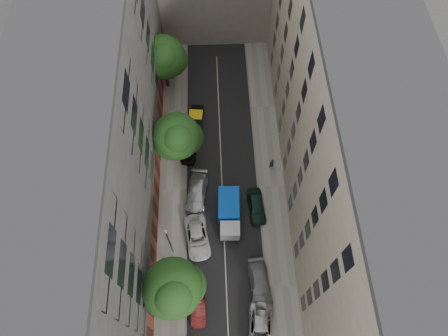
{
  "coord_description": "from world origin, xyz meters",
  "views": [
    {
      "loc": [
        -0.56,
        -19.12,
        40.45
      ],
      "look_at": [
        0.18,
        -0.62,
        6.0
      ],
      "focal_mm": 32.0,
      "sensor_mm": 36.0,
      "label": 1
    }
  ],
  "objects_px": {
    "car_left_5": "(196,120)",
    "pedestrian": "(272,163)",
    "tree_far": "(164,59)",
    "car_left_2": "(197,237)",
    "tarp_truck": "(229,213)",
    "lamp_post": "(169,240)",
    "tree_mid": "(178,138)",
    "car_left_1": "(198,305)",
    "car_right_1": "(260,284)",
    "car_right_2": "(256,206)",
    "car_left_4": "(190,148)",
    "tree_near": "(174,290)",
    "car_left_3": "(197,193)",
    "car_right_0": "(260,330)"
  },
  "relations": [
    {
      "from": "car_left_3",
      "to": "car_right_2",
      "type": "height_order",
      "value": "car_left_3"
    },
    {
      "from": "car_right_2",
      "to": "tree_mid",
      "type": "bearing_deg",
      "value": 138.31
    },
    {
      "from": "car_left_4",
      "to": "pedestrian",
      "type": "distance_m",
      "value": 9.64
    },
    {
      "from": "tarp_truck",
      "to": "lamp_post",
      "type": "distance_m",
      "value": 7.41
    },
    {
      "from": "car_right_2",
      "to": "tree_mid",
      "type": "xyz_separation_m",
      "value": [
        -8.1,
        6.19,
        4.49
      ]
    },
    {
      "from": "lamp_post",
      "to": "car_left_5",
      "type": "bearing_deg",
      "value": 81.07
    },
    {
      "from": "car_left_1",
      "to": "car_left_2",
      "type": "bearing_deg",
      "value": 87.91
    },
    {
      "from": "car_left_1",
      "to": "tree_near",
      "type": "xyz_separation_m",
      "value": [
        -1.7,
        0.45,
        5.33
      ]
    },
    {
      "from": "tarp_truck",
      "to": "tree_mid",
      "type": "relative_size",
      "value": 0.7
    },
    {
      "from": "car_left_5",
      "to": "pedestrian",
      "type": "xyz_separation_m",
      "value": [
        8.5,
        -6.55,
        0.28
      ]
    },
    {
      "from": "car_left_1",
      "to": "car_right_1",
      "type": "height_order",
      "value": "car_right_1"
    },
    {
      "from": "car_left_4",
      "to": "pedestrian",
      "type": "bearing_deg",
      "value": -7.71
    },
    {
      "from": "car_left_1",
      "to": "car_right_2",
      "type": "height_order",
      "value": "car_right_2"
    },
    {
      "from": "car_right_2",
      "to": "lamp_post",
      "type": "xyz_separation_m",
      "value": [
        -8.92,
        -4.46,
        3.34
      ]
    },
    {
      "from": "car_right_2",
      "to": "tree_far",
      "type": "height_order",
      "value": "tree_far"
    },
    {
      "from": "car_right_1",
      "to": "tree_near",
      "type": "distance_m",
      "value": 9.51
    },
    {
      "from": "car_left_1",
      "to": "car_left_3",
      "type": "relative_size",
      "value": 0.79
    },
    {
      "from": "tree_near",
      "to": "tree_mid",
      "type": "xyz_separation_m",
      "value": [
        0.0,
        15.69,
        -0.79
      ]
    },
    {
      "from": "car_right_0",
      "to": "car_left_3",
      "type": "bearing_deg",
      "value": 118.44
    },
    {
      "from": "car_left_5",
      "to": "car_left_4",
      "type": "bearing_deg",
      "value": -94.96
    },
    {
      "from": "car_left_2",
      "to": "lamp_post",
      "type": "relative_size",
      "value": 0.79
    },
    {
      "from": "car_left_4",
      "to": "lamp_post",
      "type": "height_order",
      "value": "lamp_post"
    },
    {
      "from": "tarp_truck",
      "to": "tree_mid",
      "type": "xyz_separation_m",
      "value": [
        -5.1,
        7.1,
        3.84
      ]
    },
    {
      "from": "car_left_1",
      "to": "tree_mid",
      "type": "height_order",
      "value": "tree_mid"
    },
    {
      "from": "car_left_4",
      "to": "pedestrian",
      "type": "relative_size",
      "value": 2.55
    },
    {
      "from": "lamp_post",
      "to": "pedestrian",
      "type": "relative_size",
      "value": 3.9
    },
    {
      "from": "car_right_2",
      "to": "tree_far",
      "type": "xyz_separation_m",
      "value": [
        -9.9,
        17.36,
        4.43
      ]
    },
    {
      "from": "tarp_truck",
      "to": "tree_far",
      "type": "height_order",
      "value": "tree_far"
    },
    {
      "from": "pedestrian",
      "to": "tarp_truck",
      "type": "bearing_deg",
      "value": 24.49
    },
    {
      "from": "car_right_0",
      "to": "pedestrian",
      "type": "distance_m",
      "value": 17.66
    },
    {
      "from": "car_left_5",
      "to": "tree_near",
      "type": "height_order",
      "value": "tree_near"
    },
    {
      "from": "car_left_5",
      "to": "car_left_2",
      "type": "bearing_deg",
      "value": -83.75
    },
    {
      "from": "car_left_2",
      "to": "car_left_1",
      "type": "bearing_deg",
      "value": -98.48
    },
    {
      "from": "tree_mid",
      "to": "lamp_post",
      "type": "relative_size",
      "value": 1.23
    },
    {
      "from": "car_left_1",
      "to": "lamp_post",
      "type": "bearing_deg",
      "value": 112.62
    },
    {
      "from": "pedestrian",
      "to": "tree_far",
      "type": "bearing_deg",
      "value": -70.64
    },
    {
      "from": "tree_far",
      "to": "pedestrian",
      "type": "relative_size",
      "value": 4.81
    },
    {
      "from": "car_right_1",
      "to": "car_left_4",
      "type": "bearing_deg",
      "value": 108.54
    },
    {
      "from": "lamp_post",
      "to": "pedestrian",
      "type": "distance_m",
      "value": 14.89
    },
    {
      "from": "car_left_2",
      "to": "tree_mid",
      "type": "distance_m",
      "value": 10.56
    },
    {
      "from": "car_left_5",
      "to": "car_right_0",
      "type": "relative_size",
      "value": 0.82
    },
    {
      "from": "car_left_2",
      "to": "tree_mid",
      "type": "bearing_deg",
      "value": 91.8
    },
    {
      "from": "car_right_1",
      "to": "tree_mid",
      "type": "bearing_deg",
      "value": 113.37
    },
    {
      "from": "tree_far",
      "to": "car_left_2",
      "type": "bearing_deg",
      "value": -80.33
    },
    {
      "from": "car_left_2",
      "to": "car_right_0",
      "type": "xyz_separation_m",
      "value": [
        5.79,
        -9.2,
        0.01
      ]
    },
    {
      "from": "car_left_5",
      "to": "car_right_1",
      "type": "height_order",
      "value": "car_right_1"
    },
    {
      "from": "car_right_1",
      "to": "tree_far",
      "type": "distance_m",
      "value": 27.66
    },
    {
      "from": "car_left_4",
      "to": "tree_near",
      "type": "xyz_separation_m",
      "value": [
        -0.9,
        -17.05,
        5.3
      ]
    },
    {
      "from": "tarp_truck",
      "to": "car_left_1",
      "type": "bearing_deg",
      "value": -108.24
    },
    {
      "from": "lamp_post",
      "to": "car_left_2",
      "type": "bearing_deg",
      "value": 26.51
    }
  ]
}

